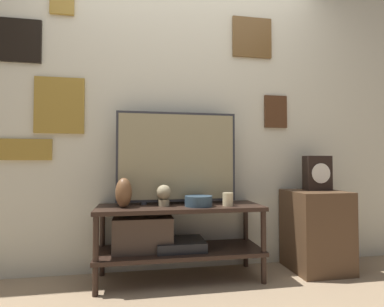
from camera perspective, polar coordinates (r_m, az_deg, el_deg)
name	(u,v)px	position (r m, az deg, el deg)	size (l,w,h in m)	color
ground_plane	(185,294)	(2.20, -1.28, -25.15)	(12.00, 12.00, 0.00)	#997F60
wall_back	(175,106)	(2.58, -3.23, 8.94)	(6.40, 0.08, 2.70)	beige
media_console	(166,233)	(2.32, -4.88, -14.91)	(1.23, 0.43, 0.55)	black
television	(177,157)	(2.36, -2.84, -0.64)	(0.94, 0.05, 0.72)	#333338
vase_wide_bowl	(198,201)	(2.25, 1.25, -9.04)	(0.20, 0.20, 0.08)	#2D4251
vase_urn_stoneware	(124,193)	(2.23, -12.89, -7.28)	(0.12, 0.13, 0.21)	brown
candle_jar	(228,199)	(2.28, 6.84, -8.66)	(0.08, 0.08, 0.10)	beige
decorative_bust	(164,194)	(2.26, -5.39, -7.74)	(0.11, 0.11, 0.16)	tan
side_table	(316,230)	(2.72, 22.55, -13.35)	(0.44, 0.43, 0.64)	#513823
mantel_clock	(317,173)	(2.73, 22.76, -3.46)	(0.22, 0.11, 0.29)	black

